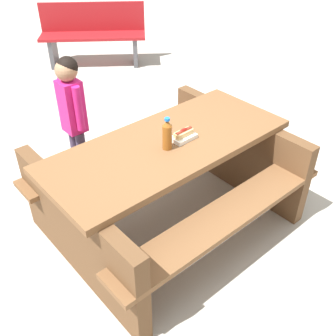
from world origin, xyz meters
TOP-DOWN VIEW (x-y plane):
  - ground_plane at (0.00, 0.00)m, footprint 30.00×30.00m
  - picnic_table at (0.00, 0.00)m, footprint 1.96×1.61m
  - soda_bottle at (-0.06, -0.05)m, footprint 0.07×0.07m
  - hotdog_tray at (0.10, -0.06)m, footprint 0.19×0.13m
  - child_in_coat at (-0.11, 0.95)m, footprint 0.19×0.29m
  - park_bench_near at (1.85, 3.11)m, footprint 1.35×1.34m

SIDE VIEW (x-z plane):
  - ground_plane at x=0.00m, z-range 0.00..0.00m
  - picnic_table at x=0.00m, z-range 0.07..0.82m
  - park_bench_near at x=1.85m, z-range 0.02..0.87m
  - child_in_coat at x=-0.11m, z-range 0.16..1.32m
  - hotdog_tray at x=0.10m, z-range 0.74..0.82m
  - soda_bottle at x=-0.06m, z-range 0.74..0.98m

